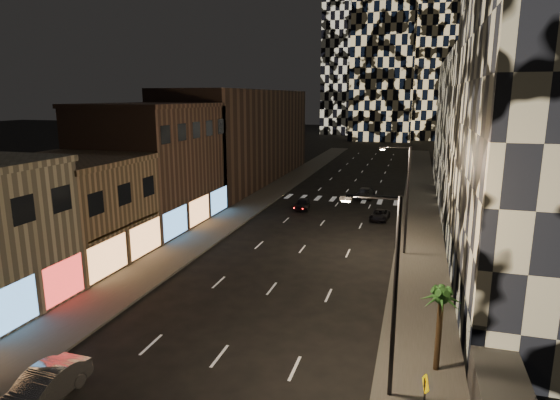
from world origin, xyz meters
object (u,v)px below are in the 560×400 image
Objects in this scene: streetlight_near at (390,284)px; car_dark_oncoming at (366,193)px; car_dark_midlane at (302,204)px; streetlight_far at (405,192)px; palm_tree at (441,302)px; ped_sign at (425,393)px; car_silver_parked at (43,388)px; car_dark_rightlane at (380,215)px.

streetlight_near is 42.30m from car_dark_oncoming.
car_dark_oncoming is (6.45, 8.52, 0.05)m from car_dark_midlane.
palm_tree is (2.28, -17.35, -1.70)m from streetlight_far.
car_dark_midlane is at bearing 97.39° from ped_sign.
car_dark_oncoming is at bearing 79.93° from car_silver_parked.
car_dark_midlane is (-11.80, 13.19, -4.68)m from streetlight_far.
streetlight_near reaches higher than ped_sign.
car_dark_oncoming reaches higher than car_dark_rightlane.
ped_sign is (6.97, -43.85, 1.18)m from car_dark_oncoming.
car_dark_midlane is at bearing 87.12° from car_silver_parked.
streetlight_far reaches higher than car_dark_rightlane.
palm_tree is at bearing 49.28° from streetlight_near.
car_dark_midlane is 9.41m from car_dark_rightlane.
car_dark_midlane is (-11.80, 33.19, -4.68)m from streetlight_near.
car_dark_rightlane is 28.91m from palm_tree.
car_dark_rightlane is (-2.66, 30.97, -4.82)m from streetlight_near.
streetlight_near reaches higher than car_dark_midlane.
palm_tree is (0.66, 4.79, 1.75)m from ped_sign.
car_dark_midlane is 10.68m from car_dark_oncoming.
streetlight_near is at bearing 113.71° from ped_sign.
streetlight_far is 12.27m from car_dark_rightlane.
car_dark_oncoming is 1.92× the size of ped_sign.
car_dark_oncoming is at bearing 101.06° from palm_tree.
car_dark_rightlane is 1.50× the size of ped_sign.
streetlight_far is at bearing 60.82° from car_silver_parked.
streetlight_far is 2.12× the size of palm_tree.
palm_tree is at bearing -82.50° from streetlight_far.
ped_sign is (13.42, -35.33, 1.22)m from car_dark_midlane.
car_silver_parked is at bearing 83.59° from car_dark_oncoming.
ped_sign is at bearing -85.82° from streetlight_far.
car_silver_parked is 37.91m from car_dark_midlane.
car_dark_rightlane is (-2.66, 10.97, -4.82)m from streetlight_far.
streetlight_far is at bearing -56.00° from car_dark_midlane.
car_silver_parked is 47.19m from car_dark_oncoming.
ped_sign is at bearing -77.03° from car_dark_midlane.
palm_tree reaches higher than car_dark_oncoming.
ped_sign is 0.61× the size of palm_tree.
car_dark_oncoming is 44.41m from ped_sign.
car_dark_oncoming is at bearing 103.85° from streetlight_far.
ped_sign is at bearing 103.38° from car_dark_oncoming.
car_dark_oncoming is at bearing 45.06° from car_dark_midlane.
palm_tree reaches higher than car_silver_parked.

